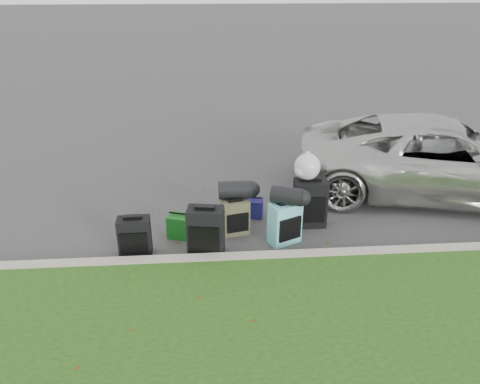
{
  "coord_description": "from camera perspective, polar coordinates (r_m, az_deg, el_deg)",
  "views": [
    {
      "loc": [
        -0.59,
        -6.46,
        3.69
      ],
      "look_at": [
        -0.1,
        0.2,
        0.55
      ],
      "focal_mm": 35.0,
      "sensor_mm": 36.0,
      "label": 1
    }
  ],
  "objects": [
    {
      "name": "suv",
      "position": [
        9.11,
        23.3,
        3.86
      ],
      "size": [
        5.38,
        3.4,
        1.39
      ],
      "primitive_type": "imported",
      "rotation": [
        0.0,
        0.0,
        1.34
      ],
      "color": "#B7B7B2",
      "rests_on": "ground"
    },
    {
      "name": "suitcase_teal",
      "position": [
        6.98,
        5.47,
        -3.78
      ],
      "size": [
        0.52,
        0.43,
        0.64
      ],
      "primitive_type": "cube",
      "rotation": [
        0.0,
        0.0,
        0.44
      ],
      "color": "#54A0A5",
      "rests_on": "ground"
    },
    {
      "name": "tote_green",
      "position": [
        7.22,
        -7.45,
        -4.14
      ],
      "size": [
        0.38,
        0.34,
        0.36
      ],
      "primitive_type": "cube",
      "rotation": [
        0.0,
        0.0,
        -0.32
      ],
      "color": "#17671B",
      "rests_on": "ground"
    },
    {
      "name": "trash_bag",
      "position": [
        7.29,
        8.19,
        3.05
      ],
      "size": [
        0.41,
        0.41,
        0.41
      ],
      "primitive_type": "sphere",
      "color": "silver",
      "rests_on": "suitcase_large_black_right"
    },
    {
      "name": "suitcase_large_black_right",
      "position": [
        7.48,
        8.52,
        -1.33
      ],
      "size": [
        0.52,
        0.32,
        0.77
      ],
      "primitive_type": "cube",
      "rotation": [
        0.0,
        0.0,
        -0.02
      ],
      "color": "black",
      "rests_on": "ground"
    },
    {
      "name": "ground",
      "position": [
        7.46,
        0.88,
        -4.45
      ],
      "size": [
        120.0,
        120.0,
        0.0
      ],
      "primitive_type": "plane",
      "color": "#383535",
      "rests_on": "ground"
    },
    {
      "name": "suitcase_small_black",
      "position": [
        6.85,
        -12.71,
        -5.3
      ],
      "size": [
        0.47,
        0.27,
        0.57
      ],
      "primitive_type": "cube",
      "rotation": [
        0.0,
        0.0,
        0.03
      ],
      "color": "black",
      "rests_on": "ground"
    },
    {
      "name": "duffel_right",
      "position": [
        6.78,
        5.77,
        -0.46
      ],
      "size": [
        0.52,
        0.41,
        0.26
      ],
      "primitive_type": "cylinder",
      "rotation": [
        0.0,
        1.57,
        -0.4
      ],
      "color": "black",
      "rests_on": "suitcase_teal"
    },
    {
      "name": "suitcase_large_black_left",
      "position": [
        6.66,
        -4.19,
        -4.85
      ],
      "size": [
        0.55,
        0.38,
        0.73
      ],
      "primitive_type": "cube",
      "rotation": [
        0.0,
        0.0,
        -0.15
      ],
      "color": "black",
      "rests_on": "ground"
    },
    {
      "name": "tote_navy",
      "position": [
        7.76,
        1.73,
        -1.97
      ],
      "size": [
        0.33,
        0.28,
        0.31
      ],
      "primitive_type": "cube",
      "rotation": [
        0.0,
        0.0,
        -0.21
      ],
      "color": "navy",
      "rests_on": "ground"
    },
    {
      "name": "curb",
      "position": [
        6.58,
        1.66,
        -8.18
      ],
      "size": [
        120.0,
        0.18,
        0.15
      ],
      "primitive_type": "cube",
      "color": "#9E937F",
      "rests_on": "ground"
    },
    {
      "name": "duffel_left",
      "position": [
        7.12,
        -0.59,
        0.27
      ],
      "size": [
        0.51,
        0.28,
        0.27
      ],
      "primitive_type": "cylinder",
      "rotation": [
        0.0,
        1.57,
        0.01
      ],
      "color": "black",
      "rests_on": "suitcase_olive"
    },
    {
      "name": "suitcase_olive",
      "position": [
        7.21,
        -0.57,
        -3.08
      ],
      "size": [
        0.45,
        0.34,
        0.56
      ],
      "primitive_type": "cube",
      "rotation": [
        0.0,
        0.0,
        0.23
      ],
      "color": "#403F28",
      "rests_on": "ground"
    }
  ]
}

